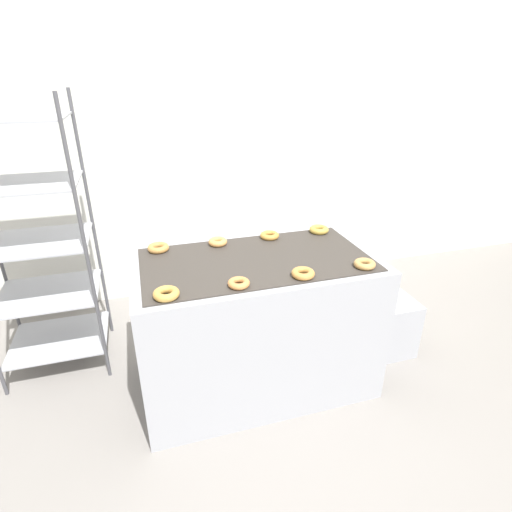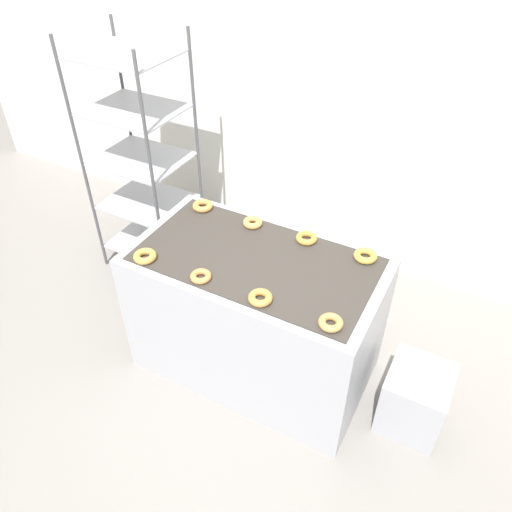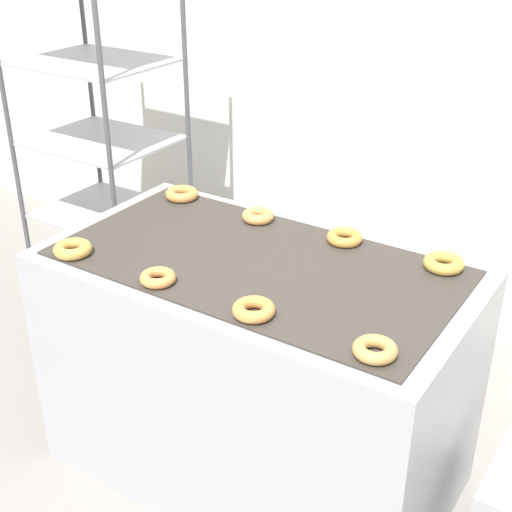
% 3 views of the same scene
% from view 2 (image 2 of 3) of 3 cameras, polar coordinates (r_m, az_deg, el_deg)
% --- Properties ---
extents(ground_plane, '(14.00, 14.00, 0.00)m').
position_cam_2_polar(ground_plane, '(3.23, -5.90, -20.03)').
color(ground_plane, gray).
extents(wall_back, '(8.00, 0.05, 2.80)m').
position_cam_2_polar(wall_back, '(3.84, 10.87, 17.57)').
color(wall_back, silver).
rests_on(wall_back, ground_plane).
extents(fryer_machine, '(1.49, 0.82, 0.93)m').
position_cam_2_polar(fryer_machine, '(3.20, 0.00, -6.79)').
color(fryer_machine, '#A8AAB2').
rests_on(fryer_machine, ground_plane).
extents(baking_rack_cart, '(0.68, 0.58, 1.88)m').
position_cam_2_polar(baking_rack_cart, '(3.95, -12.96, 10.74)').
color(baking_rack_cart, '#4C4C51').
rests_on(baking_rack_cart, ground_plane).
extents(glaze_bin, '(0.36, 0.38, 0.44)m').
position_cam_2_polar(glaze_bin, '(3.25, 17.66, -15.27)').
color(glaze_bin, '#A8AAB2').
rests_on(glaze_bin, ground_plane).
extents(donut_near_left, '(0.13, 0.13, 0.04)m').
position_cam_2_polar(donut_near_left, '(2.94, -12.58, -0.03)').
color(donut_near_left, '#BF9041').
rests_on(donut_near_left, fryer_machine).
extents(donut_near_midleft, '(0.12, 0.12, 0.04)m').
position_cam_2_polar(donut_near_midleft, '(2.76, -6.33, -2.32)').
color(donut_near_midleft, '#CD8445').
rests_on(donut_near_midleft, fryer_machine).
extents(donut_near_midright, '(0.13, 0.13, 0.04)m').
position_cam_2_polar(donut_near_midright, '(2.61, 0.50, -4.79)').
color(donut_near_midright, '#C28640').
rests_on(donut_near_midright, fryer_machine).
extents(donut_near_right, '(0.13, 0.13, 0.04)m').
position_cam_2_polar(donut_near_right, '(2.52, 8.54, -7.54)').
color(donut_near_right, tan).
rests_on(donut_near_right, fryer_machine).
extents(donut_far_left, '(0.14, 0.14, 0.04)m').
position_cam_2_polar(donut_far_left, '(3.32, -6.11, 5.73)').
color(donut_far_left, '#C18743').
rests_on(donut_far_left, fryer_machine).
extents(donut_far_midleft, '(0.12, 0.12, 0.04)m').
position_cam_2_polar(donut_far_midleft, '(3.14, -0.38, 3.85)').
color(donut_far_midleft, tan).
rests_on(donut_far_midleft, fryer_machine).
extents(donut_far_midright, '(0.13, 0.13, 0.04)m').
position_cam_2_polar(donut_far_midright, '(3.03, 5.79, 2.06)').
color(donut_far_midright, '#C1893B').
rests_on(donut_far_midright, fryer_machine).
extents(donut_far_right, '(0.14, 0.14, 0.04)m').
position_cam_2_polar(donut_far_right, '(2.94, 12.38, 0.02)').
color(donut_far_right, gold).
rests_on(donut_far_right, fryer_machine).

